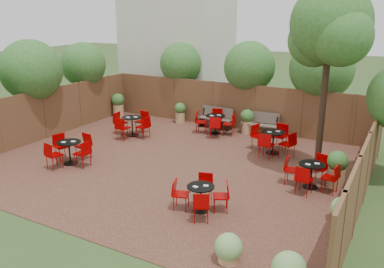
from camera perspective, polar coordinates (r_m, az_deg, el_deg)
The scene contains 13 objects.
ground at distance 13.69m, azimuth -2.80°, elevation -4.25°, with size 80.00×80.00×0.00m, color #354F23.
courtyard_paving at distance 13.69m, azimuth -2.80°, elevation -4.21°, with size 12.00×10.00×0.02m, color #361B16.
fence_back at distance 17.66m, azimuth 5.70°, elevation 3.99°, with size 12.00×0.08×2.00m, color brown.
fence_left at distance 17.19m, azimuth -20.17°, elevation 2.65°, with size 0.08×10.00×2.00m, color brown.
fence_right at distance 11.56m, azimuth 23.44°, elevation -4.53°, with size 0.08×10.00×2.00m, color brown.
neighbour_building at distance 21.95m, azimuth -2.00°, elevation 14.53°, with size 5.00×4.00×8.00m, color beige.
overhang_foliage at distance 16.30m, azimuth -1.09°, elevation 8.95°, with size 15.32×10.50×2.56m.
courtyard_tree at distance 12.67m, azimuth 18.98°, elevation 13.78°, with size 2.57×2.47×5.79m.
park_bench_left at distance 17.68m, azimuth 3.45°, elevation 2.37°, with size 1.52×0.55×0.92m.
park_bench_right at distance 16.94m, azimuth 9.65°, elevation 1.53°, with size 1.54×0.57×0.94m.
bistro_tables at distance 14.16m, azimuth 0.55°, elevation -1.46°, with size 9.26×7.91×0.95m.
planters at distance 16.54m, azimuth 1.75°, elevation 1.71°, with size 11.43×4.39×1.13m.
low_shrubs at distance 8.89m, azimuth 13.75°, elevation -14.93°, with size 2.35×3.68×0.72m.
Camera 1 is at (6.74, -10.83, 4.98)m, focal length 37.57 mm.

